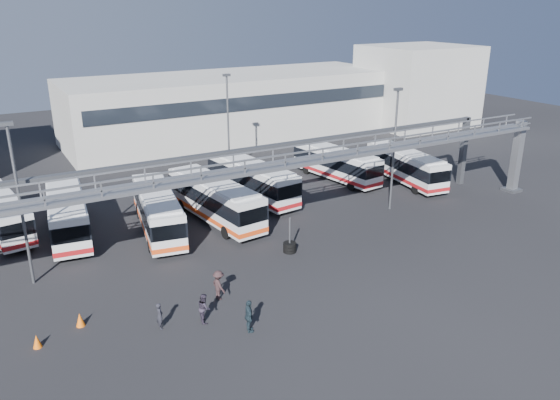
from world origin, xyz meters
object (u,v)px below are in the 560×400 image
bus_4 (215,199)px  cone_left (80,320)px  light_pole_back (228,121)px  bus_3 (158,210)px  pedestrian_a (160,316)px  bus_7 (336,163)px  cone_right (37,341)px  bus_1 (2,213)px  bus_2 (67,211)px  bus_8 (405,165)px  light_pole_left (19,197)px  pedestrian_d (249,316)px  bus_5 (252,179)px  pedestrian_b (204,308)px  pedestrian_c (219,285)px  tire_stack (290,246)px  light_pole_mid (394,143)px

bus_4 → cone_left: 16.28m
light_pole_back → bus_3: 15.12m
pedestrian_a → bus_7: bearing=-48.9°
cone_right → bus_7: bearing=27.6°
bus_1 → cone_left: (2.47, -15.97, -1.31)m
bus_2 → bus_8: bearing=1.4°
bus_7 → bus_1: bearing=169.6°
light_pole_left → pedestrian_d: size_ratio=5.49×
light_pole_back → bus_7: light_pole_back is taller
light_pole_back → bus_5: bearing=-98.1°
light_pole_left → bus_1: size_ratio=0.99×
bus_3 → pedestrian_d: bearing=-80.8°
light_pole_left → bus_4: bearing=15.5°
bus_8 → cone_right: 36.61m
bus_3 → cone_left: 13.11m
pedestrian_b → pedestrian_d: (1.68, -2.11, 0.09)m
pedestrian_c → tire_stack: 7.75m
light_pole_left → bus_7: size_ratio=0.96×
bus_5 → pedestrian_d: (-9.73, -18.70, -0.93)m
pedestrian_d → cone_right: bearing=82.5°
light_pole_mid → light_pole_back: 17.00m
light_pole_left → bus_3: (9.40, 3.95, -3.91)m
bus_3 → pedestrian_c: (-0.10, -11.54, -0.90)m
bus_4 → pedestrian_d: size_ratio=6.14×
bus_2 → pedestrian_b: bus_2 is taller
bus_7 → tire_stack: 17.44m
bus_2 → bus_3: bearing=-18.9°
bus_3 → bus_5: bus_5 is taller
pedestrian_a → light_pole_left: bearing=36.3°
bus_2 → bus_5: bearing=7.9°
pedestrian_c → cone_right: pedestrian_c is taller
bus_4 → bus_5: bus_4 is taller
pedestrian_c → bus_7: bearing=-58.2°
bus_4 → bus_8: bus_4 is taller
bus_7 → pedestrian_b: size_ratio=6.26×
light_pole_back → light_pole_left: bearing=-145.0°
light_pole_back → pedestrian_c: size_ratio=5.59×
bus_1 → pedestrian_d: bus_1 is taller
bus_4 → bus_5: (4.97, 3.28, -0.03)m
bus_7 → cone_left: (-27.13, -14.43, -1.35)m
cone_right → pedestrian_d: bearing=-22.3°
bus_4 → bus_3: bearing=172.9°
bus_4 → pedestrian_a: 15.51m
light_pole_left → cone_left: 8.55m
bus_1 → cone_right: (0.17, -16.92, -1.34)m
bus_2 → tire_stack: 16.96m
light_pole_back → tire_stack: bearing=-101.8°
cone_right → tire_stack: bearing=11.0°
cone_left → pedestrian_c: bearing=-8.1°
cone_right → tire_stack: size_ratio=0.27×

